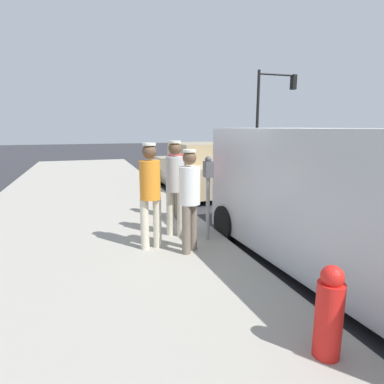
{
  "coord_description": "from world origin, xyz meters",
  "views": [
    {
      "loc": [
        3.41,
        5.36,
        2.17
      ],
      "look_at": [
        1.65,
        0.02,
        1.05
      ],
      "focal_mm": 30.63,
      "sensor_mm": 36.0,
      "label": 1
    }
  ],
  "objects_px": {
    "parking_meter_near": "(208,184)",
    "parked_van": "(351,200)",
    "pedestrian_in_orange": "(150,189)",
    "parked_sedan_behind": "(197,170)",
    "traffic_light_corner": "(271,102)",
    "pedestrian_in_gray": "(175,182)",
    "fire_hydrant": "(329,313)",
    "pedestrian_in_white": "(190,195)",
    "pedestrian_in_red": "(176,175)"
  },
  "relations": [
    {
      "from": "parking_meter_near",
      "to": "parked_van",
      "type": "bearing_deg",
      "value": 130.63
    },
    {
      "from": "parking_meter_near",
      "to": "pedestrian_in_orange",
      "type": "height_order",
      "value": "pedestrian_in_orange"
    },
    {
      "from": "parked_sedan_behind",
      "to": "traffic_light_corner",
      "type": "xyz_separation_m",
      "value": [
        -6.48,
        -6.12,
        2.77
      ]
    },
    {
      "from": "pedestrian_in_gray",
      "to": "fire_hydrant",
      "type": "relative_size",
      "value": 2.06
    },
    {
      "from": "parking_meter_near",
      "to": "pedestrian_in_gray",
      "type": "bearing_deg",
      "value": -38.26
    },
    {
      "from": "pedestrian_in_white",
      "to": "pedestrian_in_gray",
      "type": "bearing_deg",
      "value": -89.81
    },
    {
      "from": "pedestrian_in_white",
      "to": "traffic_light_corner",
      "type": "relative_size",
      "value": 0.32
    },
    {
      "from": "pedestrian_in_gray",
      "to": "pedestrian_in_red",
      "type": "height_order",
      "value": "pedestrian_in_gray"
    },
    {
      "from": "parked_van",
      "to": "parked_sedan_behind",
      "type": "distance_m",
      "value": 6.82
    },
    {
      "from": "fire_hydrant",
      "to": "pedestrian_in_gray",
      "type": "bearing_deg",
      "value": -83.76
    },
    {
      "from": "pedestrian_in_white",
      "to": "pedestrian_in_red",
      "type": "distance_m",
      "value": 2.09
    },
    {
      "from": "pedestrian_in_white",
      "to": "parking_meter_near",
      "type": "bearing_deg",
      "value": -136.59
    },
    {
      "from": "pedestrian_in_orange",
      "to": "pedestrian_in_red",
      "type": "relative_size",
      "value": 1.04
    },
    {
      "from": "pedestrian_in_gray",
      "to": "parked_van",
      "type": "height_order",
      "value": "parked_van"
    },
    {
      "from": "pedestrian_in_white",
      "to": "pedestrian_in_red",
      "type": "bearing_deg",
      "value": -99.52
    },
    {
      "from": "pedestrian_in_orange",
      "to": "pedestrian_in_white",
      "type": "bearing_deg",
      "value": 148.23
    },
    {
      "from": "fire_hydrant",
      "to": "pedestrian_in_orange",
      "type": "bearing_deg",
      "value": -72.91
    },
    {
      "from": "pedestrian_in_white",
      "to": "parked_van",
      "type": "height_order",
      "value": "parked_van"
    },
    {
      "from": "pedestrian_in_white",
      "to": "pedestrian_in_red",
      "type": "relative_size",
      "value": 0.98
    },
    {
      "from": "parking_meter_near",
      "to": "pedestrian_in_red",
      "type": "height_order",
      "value": "pedestrian_in_red"
    },
    {
      "from": "traffic_light_corner",
      "to": "fire_hydrant",
      "type": "relative_size",
      "value": 6.05
    },
    {
      "from": "traffic_light_corner",
      "to": "fire_hydrant",
      "type": "xyz_separation_m",
      "value": [
        8.13,
        14.42,
        -2.95
      ]
    },
    {
      "from": "pedestrian_in_gray",
      "to": "pedestrian_in_orange",
      "type": "bearing_deg",
      "value": 42.07
    },
    {
      "from": "pedestrian_in_white",
      "to": "parked_van",
      "type": "xyz_separation_m",
      "value": [
        -1.99,
        1.28,
        0.05
      ]
    },
    {
      "from": "fire_hydrant",
      "to": "pedestrian_in_red",
      "type": "bearing_deg",
      "value": -89.42
    },
    {
      "from": "parked_van",
      "to": "fire_hydrant",
      "type": "relative_size",
      "value": 6.13
    },
    {
      "from": "pedestrian_in_orange",
      "to": "pedestrian_in_red",
      "type": "bearing_deg",
      "value": -118.1
    },
    {
      "from": "pedestrian_in_orange",
      "to": "traffic_light_corner",
      "type": "xyz_separation_m",
      "value": [
        -9.09,
        -11.3,
        2.35
      ]
    },
    {
      "from": "parked_sedan_behind",
      "to": "parking_meter_near",
      "type": "bearing_deg",
      "value": 72.99
    },
    {
      "from": "pedestrian_in_white",
      "to": "pedestrian_in_gray",
      "type": "xyz_separation_m",
      "value": [
        0.0,
        -0.86,
        0.07
      ]
    },
    {
      "from": "pedestrian_in_gray",
      "to": "parked_van",
      "type": "bearing_deg",
      "value": 133.02
    },
    {
      "from": "pedestrian_in_red",
      "to": "pedestrian_in_gray",
      "type": "bearing_deg",
      "value": 73.8
    },
    {
      "from": "pedestrian_in_gray",
      "to": "pedestrian_in_red",
      "type": "relative_size",
      "value": 1.04
    },
    {
      "from": "pedestrian_in_red",
      "to": "fire_hydrant",
      "type": "xyz_separation_m",
      "value": [
        -0.05,
        4.84,
        -0.56
      ]
    },
    {
      "from": "parking_meter_near",
      "to": "fire_hydrant",
      "type": "relative_size",
      "value": 1.77
    },
    {
      "from": "parking_meter_near",
      "to": "pedestrian_in_red",
      "type": "xyz_separation_m",
      "value": [
        0.15,
        -1.59,
        -0.06
      ]
    },
    {
      "from": "pedestrian_in_orange",
      "to": "parked_van",
      "type": "xyz_separation_m",
      "value": [
        -2.56,
        1.63,
        -0.02
      ]
    },
    {
      "from": "pedestrian_in_red",
      "to": "fire_hydrant",
      "type": "height_order",
      "value": "pedestrian_in_red"
    },
    {
      "from": "pedestrian_in_orange",
      "to": "traffic_light_corner",
      "type": "height_order",
      "value": "traffic_light_corner"
    },
    {
      "from": "pedestrian_in_white",
      "to": "pedestrian_in_red",
      "type": "height_order",
      "value": "pedestrian_in_red"
    },
    {
      "from": "pedestrian_in_orange",
      "to": "pedestrian_in_gray",
      "type": "distance_m",
      "value": 0.76
    },
    {
      "from": "pedestrian_in_red",
      "to": "traffic_light_corner",
      "type": "xyz_separation_m",
      "value": [
        -8.18,
        -9.59,
        2.39
      ]
    },
    {
      "from": "pedestrian_in_orange",
      "to": "parked_sedan_behind",
      "type": "relative_size",
      "value": 0.4
    },
    {
      "from": "parked_van",
      "to": "pedestrian_in_orange",
      "type": "bearing_deg",
      "value": -32.49
    },
    {
      "from": "parking_meter_near",
      "to": "parked_van",
      "type": "xyz_separation_m",
      "value": [
        -1.5,
        1.75,
        -0.03
      ]
    },
    {
      "from": "pedestrian_in_white",
      "to": "parked_sedan_behind",
      "type": "distance_m",
      "value": 5.91
    },
    {
      "from": "pedestrian_in_white",
      "to": "parked_van",
      "type": "distance_m",
      "value": 2.37
    },
    {
      "from": "pedestrian_in_gray",
      "to": "parked_van",
      "type": "relative_size",
      "value": 0.34
    },
    {
      "from": "pedestrian_in_red",
      "to": "parked_van",
      "type": "bearing_deg",
      "value": 116.27
    },
    {
      "from": "fire_hydrant",
      "to": "parking_meter_near",
      "type": "bearing_deg",
      "value": -91.77
    }
  ]
}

